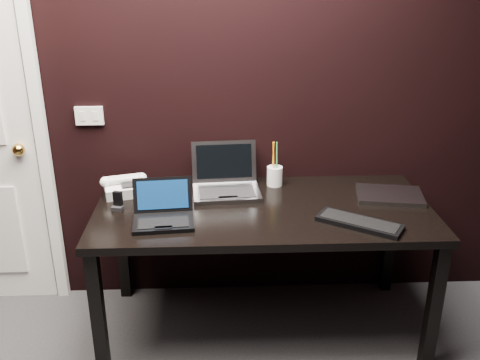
{
  "coord_description": "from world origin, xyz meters",
  "views": [
    {
      "loc": [
        0.08,
        -1.05,
        1.89
      ],
      "look_at": [
        0.18,
        1.35,
        0.91
      ],
      "focal_mm": 40.0,
      "sensor_mm": 36.0,
      "label": 1
    }
  ],
  "objects_px": {
    "desk_phone": "(124,186)",
    "pen_cup": "(275,175)",
    "netbook": "(163,214)",
    "mobile_phone": "(118,203)",
    "ext_keyboard": "(359,223)",
    "silver_laptop": "(226,184)",
    "desk": "(263,220)",
    "closed_laptop": "(390,195)"
  },
  "relations": [
    {
      "from": "silver_laptop",
      "to": "desk_phone",
      "type": "xyz_separation_m",
      "value": [
        -0.54,
        -0.01,
        -0.0
      ]
    },
    {
      "from": "netbook",
      "to": "desk_phone",
      "type": "height_order",
      "value": "netbook"
    },
    {
      "from": "netbook",
      "to": "closed_laptop",
      "type": "xyz_separation_m",
      "value": [
        1.17,
        0.24,
        -0.03
      ]
    },
    {
      "from": "netbook",
      "to": "mobile_phone",
      "type": "height_order",
      "value": "netbook"
    },
    {
      "from": "desk_phone",
      "to": "pen_cup",
      "type": "xyz_separation_m",
      "value": [
        0.81,
        0.09,
        0.01
      ]
    },
    {
      "from": "netbook",
      "to": "desk_phone",
      "type": "distance_m",
      "value": 0.41
    },
    {
      "from": "netbook",
      "to": "mobile_phone",
      "type": "bearing_deg",
      "value": 148.62
    },
    {
      "from": "desk",
      "to": "mobile_phone",
      "type": "bearing_deg",
      "value": 179.94
    },
    {
      "from": "netbook",
      "to": "silver_laptop",
      "type": "xyz_separation_m",
      "value": [
        0.31,
        0.34,
        0.01
      ]
    },
    {
      "from": "silver_laptop",
      "to": "desk_phone",
      "type": "height_order",
      "value": "silver_laptop"
    },
    {
      "from": "mobile_phone",
      "to": "pen_cup",
      "type": "distance_m",
      "value": 0.86
    },
    {
      "from": "netbook",
      "to": "ext_keyboard",
      "type": "bearing_deg",
      "value": -4.9
    },
    {
      "from": "mobile_phone",
      "to": "pen_cup",
      "type": "relative_size",
      "value": 0.37
    },
    {
      "from": "desk_phone",
      "to": "mobile_phone",
      "type": "height_order",
      "value": "desk_phone"
    },
    {
      "from": "desk",
      "to": "closed_laptop",
      "type": "distance_m",
      "value": 0.69
    },
    {
      "from": "netbook",
      "to": "ext_keyboard",
      "type": "distance_m",
      "value": 0.93
    },
    {
      "from": "mobile_phone",
      "to": "ext_keyboard",
      "type": "bearing_deg",
      "value": -10.96
    },
    {
      "from": "ext_keyboard",
      "to": "pen_cup",
      "type": "xyz_separation_m",
      "value": [
        -0.35,
        0.51,
        0.05
      ]
    },
    {
      "from": "ext_keyboard",
      "to": "closed_laptop",
      "type": "height_order",
      "value": "ext_keyboard"
    },
    {
      "from": "desk",
      "to": "silver_laptop",
      "type": "distance_m",
      "value": 0.3
    },
    {
      "from": "closed_laptop",
      "to": "mobile_phone",
      "type": "height_order",
      "value": "mobile_phone"
    },
    {
      "from": "desk",
      "to": "ext_keyboard",
      "type": "distance_m",
      "value": 0.5
    },
    {
      "from": "desk",
      "to": "desk_phone",
      "type": "height_order",
      "value": "desk_phone"
    },
    {
      "from": "desk",
      "to": "closed_laptop",
      "type": "height_order",
      "value": "closed_laptop"
    },
    {
      "from": "desk_phone",
      "to": "netbook",
      "type": "bearing_deg",
      "value": -54.74
    },
    {
      "from": "desk_phone",
      "to": "pen_cup",
      "type": "distance_m",
      "value": 0.82
    },
    {
      "from": "desk",
      "to": "mobile_phone",
      "type": "relative_size",
      "value": 18.23
    },
    {
      "from": "closed_laptop",
      "to": "pen_cup",
      "type": "height_order",
      "value": "pen_cup"
    },
    {
      "from": "silver_laptop",
      "to": "pen_cup",
      "type": "relative_size",
      "value": 1.49
    },
    {
      "from": "silver_laptop",
      "to": "mobile_phone",
      "type": "height_order",
      "value": "silver_laptop"
    },
    {
      "from": "ext_keyboard",
      "to": "mobile_phone",
      "type": "distance_m",
      "value": 1.19
    },
    {
      "from": "silver_laptop",
      "to": "mobile_phone",
      "type": "distance_m",
      "value": 0.58
    },
    {
      "from": "silver_laptop",
      "to": "mobile_phone",
      "type": "bearing_deg",
      "value": -160.23
    },
    {
      "from": "ext_keyboard",
      "to": "pen_cup",
      "type": "distance_m",
      "value": 0.62
    },
    {
      "from": "closed_laptop",
      "to": "mobile_phone",
      "type": "xyz_separation_m",
      "value": [
        -1.41,
        -0.09,
        0.02
      ]
    },
    {
      "from": "netbook",
      "to": "desk_phone",
      "type": "bearing_deg",
      "value": 125.26
    },
    {
      "from": "desk",
      "to": "ext_keyboard",
      "type": "bearing_deg",
      "value": -27.33
    },
    {
      "from": "desk",
      "to": "ext_keyboard",
      "type": "relative_size",
      "value": 4.18
    },
    {
      "from": "closed_laptop",
      "to": "netbook",
      "type": "bearing_deg",
      "value": -168.59
    },
    {
      "from": "silver_laptop",
      "to": "pen_cup",
      "type": "distance_m",
      "value": 0.28
    },
    {
      "from": "ext_keyboard",
      "to": "netbook",
      "type": "bearing_deg",
      "value": 175.1
    },
    {
      "from": "desk",
      "to": "ext_keyboard",
      "type": "height_order",
      "value": "ext_keyboard"
    }
  ]
}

